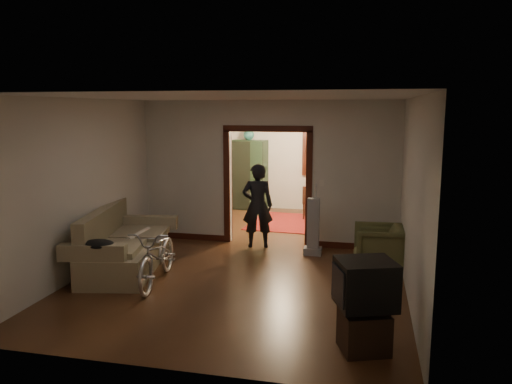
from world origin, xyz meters
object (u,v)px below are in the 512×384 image
(locker, at_px, (249,175))
(bicycle, at_px, (158,255))
(person, at_px, (257,206))
(armchair, at_px, (379,247))
(desk, at_px, (331,201))
(sofa, at_px, (125,240))

(locker, bearing_deg, bicycle, -82.27)
(bicycle, xyz_separation_m, person, (1.03, 2.32, 0.37))
(armchair, relative_size, desk, 0.84)
(desk, bearing_deg, bicycle, -98.90)
(sofa, height_order, desk, sofa)
(bicycle, xyz_separation_m, armchair, (3.29, 1.46, -0.07))
(person, bearing_deg, bicycle, 52.17)
(bicycle, xyz_separation_m, desk, (2.18, 5.59, -0.08))
(sofa, relative_size, bicycle, 1.30)
(person, height_order, desk, person)
(person, xyz_separation_m, desk, (1.15, 3.27, -0.45))
(person, relative_size, desk, 1.68)
(person, bearing_deg, armchair, 145.49)
(sofa, distance_m, bicycle, 0.93)
(sofa, relative_size, person, 1.35)
(sofa, distance_m, locker, 5.50)
(person, bearing_deg, locker, -87.71)
(sofa, xyz_separation_m, locker, (0.79, 5.42, 0.41))
(armchair, relative_size, locker, 0.44)
(sofa, height_order, bicycle, sofa)
(sofa, xyz_separation_m, person, (1.82, 1.83, 0.31))
(armchair, relative_size, person, 0.50)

